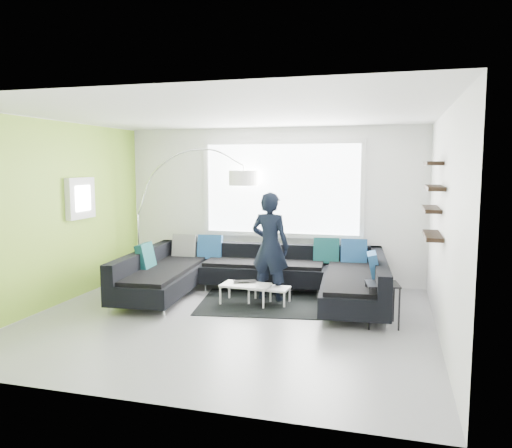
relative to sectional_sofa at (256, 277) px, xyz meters
The scene contains 9 objects.
ground 1.14m from the sectional_sofa, 95.38° to the right, with size 5.50×5.50×0.00m, color gray.
room_shell 1.67m from the sectional_sofa, 94.17° to the right, with size 5.54×5.04×2.82m.
sectional_sofa is the anchor object (origin of this frame).
rug 0.46m from the sectional_sofa, 25.83° to the right, with size 2.11×1.53×0.01m, color black.
coffee_table 0.30m from the sectional_sofa, 66.76° to the right, with size 0.95×0.55×0.31m, color silver.
arc_lamp 2.74m from the sectional_sofa, 162.04° to the left, with size 2.26×0.69×2.43m, color white, non-canonical shape.
side_table 2.09m from the sectional_sofa, 21.34° to the right, with size 0.42×0.42×0.58m, color black.
person 0.53m from the sectional_sofa, 25.99° to the left, with size 0.69×0.52×1.71m, color black.
laptop 0.22m from the sectional_sofa, 124.67° to the right, with size 0.42×0.35×0.03m, color black.
Camera 1 is at (2.15, -6.35, 2.13)m, focal length 35.00 mm.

